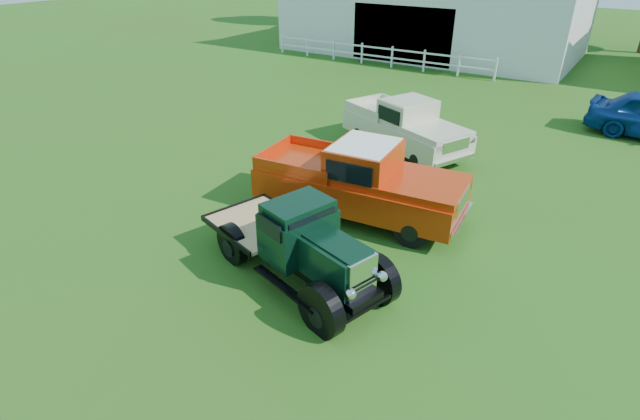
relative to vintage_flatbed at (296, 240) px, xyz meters
The scene contains 6 objects.
ground 1.02m from the vintage_flatbed, behind, with size 120.00×120.00×0.00m, color #236B17.
shed_left 27.12m from the vintage_flatbed, 105.85° to the left, with size 18.80×10.20×5.60m, color silver, non-canonical shape.
fence_rail 21.72m from the vintage_flatbed, 112.73° to the left, with size 14.20×0.16×1.20m, color white, non-canonical shape.
vintage_flatbed is the anchor object (origin of this frame).
red_pickup 3.25m from the vintage_flatbed, 94.67° to the left, with size 5.65×2.17×2.06m, color red, non-canonical shape.
white_pickup 8.27m from the vintage_flatbed, 98.44° to the left, with size 4.97×1.93×1.82m, color beige, non-canonical shape.
Camera 1 is at (5.74, -7.33, 6.54)m, focal length 28.00 mm.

